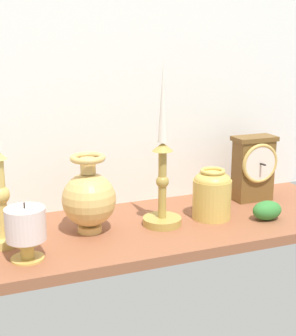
% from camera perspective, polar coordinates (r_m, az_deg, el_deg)
% --- Properties ---
extents(ground_plane, '(1.00, 0.36, 0.02)m').
position_cam_1_polar(ground_plane, '(1.24, 1.59, -6.64)').
color(ground_plane, brown).
extents(back_wall, '(1.20, 0.02, 0.65)m').
position_cam_1_polar(back_wall, '(1.33, -1.48, 9.77)').
color(back_wall, silver).
rests_on(back_wall, ground_plane).
extents(mantel_clock, '(0.12, 0.08, 0.18)m').
position_cam_1_polar(mantel_clock, '(1.40, 11.78, 0.07)').
color(mantel_clock, brown).
rests_on(mantel_clock, ground_plane).
extents(candlestick_tall_left, '(0.09, 0.09, 0.39)m').
position_cam_1_polar(candlestick_tall_left, '(1.19, 1.63, -0.76)').
color(candlestick_tall_left, '#AB8E41').
rests_on(candlestick_tall_left, ground_plane).
extents(brass_vase_bulbous, '(0.12, 0.12, 0.18)m').
position_cam_1_polar(brass_vase_bulbous, '(1.16, -6.63, -3.33)').
color(brass_vase_bulbous, tan).
rests_on(brass_vase_bulbous, ground_plane).
extents(brass_vase_jar, '(0.09, 0.09, 0.12)m').
position_cam_1_polar(brass_vase_jar, '(1.26, 7.18, -2.78)').
color(brass_vase_jar, tan).
rests_on(brass_vase_jar, ground_plane).
extents(pillar_candle_front, '(0.08, 0.08, 0.12)m').
position_cam_1_polar(pillar_candle_front, '(1.05, -13.53, -6.61)').
color(pillar_candle_front, gold).
rests_on(pillar_candle_front, ground_plane).
extents(ivy_sprig, '(0.08, 0.05, 0.05)m').
position_cam_1_polar(ivy_sprig, '(1.28, 13.19, -4.64)').
color(ivy_sprig, '#327A33').
rests_on(ivy_sprig, ground_plane).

